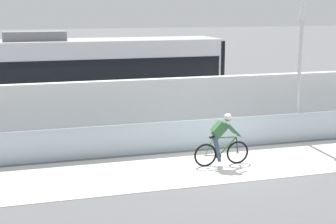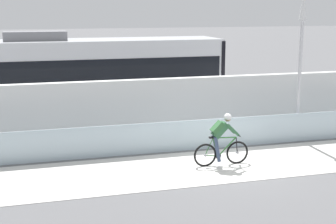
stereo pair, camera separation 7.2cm
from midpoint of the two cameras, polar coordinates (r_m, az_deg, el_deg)
name	(u,v)px [view 1 (the left image)]	position (r m, az deg, el deg)	size (l,w,h in m)	color
ground_plane	(230,164)	(15.70, 6.94, -5.88)	(200.00, 200.00, 0.00)	slate
bike_path_deck	(230,164)	(15.70, 6.94, -5.86)	(32.00, 3.20, 0.01)	silver
glass_parapet	(209,134)	(17.20, 4.56, -2.48)	(32.00, 0.05, 1.03)	silver
concrete_barrier_wall	(192,107)	(18.72, 2.64, 0.58)	(32.00, 0.36, 2.21)	white
tram_rail_near	(173,121)	(21.27, 0.44, -1.08)	(32.00, 0.08, 0.01)	#595654
tram_rail_far	(163,115)	(22.61, -0.60, -0.30)	(32.00, 0.08, 0.01)	#595654
tram	(87,78)	(20.91, -9.29, 3.81)	(11.06, 2.54, 3.81)	silver
cyclist_on_bike	(222,140)	(15.36, 5.95, -3.15)	(1.77, 0.58, 1.61)	black
lamp_post_antenna	(301,49)	(18.55, 14.66, 6.93)	(0.28, 0.28, 5.20)	gray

